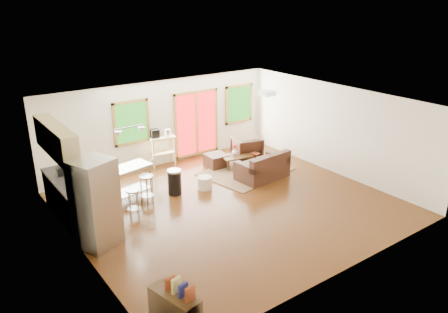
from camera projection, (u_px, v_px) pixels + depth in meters
floor at (231, 205)px, 10.97m from camera, size 7.50×7.00×0.02m
ceiling at (232, 103)px, 10.05m from camera, size 7.50×7.00×0.02m
back_wall at (162, 123)px, 13.18m from camera, size 7.50×0.02×2.60m
left_wall at (76, 196)px, 8.45m from camera, size 0.02×7.00×2.60m
right_wall at (336, 129)px, 12.57m from camera, size 0.02×7.00×2.60m
front_wall at (348, 212)px, 7.85m from camera, size 7.50×0.02×2.60m
window_left at (132, 123)px, 12.52m from camera, size 1.10×0.05×1.30m
french_doors at (197, 123)px, 13.87m from camera, size 1.60×0.05×2.10m
window_right at (239, 104)px, 14.66m from camera, size 1.10×0.05×1.30m
rug at (246, 171)px, 12.98m from camera, size 2.77×2.32×0.02m
loveseat at (263, 168)px, 12.41m from camera, size 1.54×0.95×0.79m
coffee_table at (237, 157)px, 13.24m from camera, size 1.02×0.72×0.37m
armchair at (247, 147)px, 13.76m from camera, size 1.00×0.96×0.85m
ottoman at (216, 160)px, 13.31m from camera, size 0.62×0.62×0.39m
pouf at (205, 183)px, 11.80m from camera, size 0.52×0.52×0.35m
vase at (235, 151)px, 13.18m from camera, size 0.21×0.22×0.31m
book at (253, 151)px, 13.16m from camera, size 0.20×0.05×0.26m
cabinets at (66, 181)px, 10.03m from camera, size 0.64×2.24×2.30m
refrigerator at (96, 203)px, 8.93m from camera, size 0.98×0.97×1.91m
island at (124, 179)px, 10.91m from camera, size 1.52×0.85×0.91m
cup at (152, 160)px, 11.08m from camera, size 0.14×0.13×0.12m
bar_stool_a at (133, 197)px, 10.19m from camera, size 0.40×0.40×0.71m
bar_stool_b at (147, 183)px, 10.80m from camera, size 0.46×0.46×0.78m
trash_can at (175, 182)px, 11.44m from camera, size 0.40×0.40×0.68m
kitchen_cart at (161, 141)px, 13.14m from camera, size 0.85×0.62×1.20m
bookshelf at (175, 313)px, 6.66m from camera, size 0.53×0.92×1.02m
ceiling_flush at (267, 93)px, 11.41m from camera, size 0.35×0.35×0.12m
pendant_light at (130, 131)px, 10.40m from camera, size 0.80×0.18×0.79m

